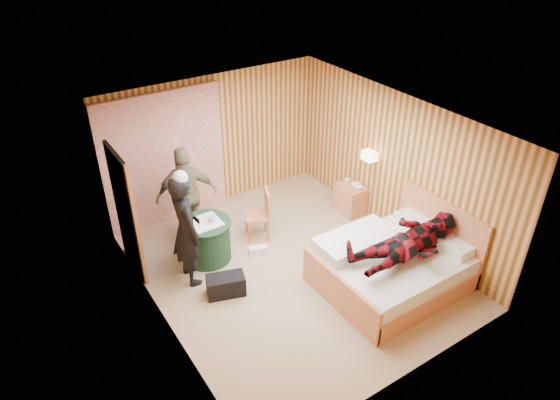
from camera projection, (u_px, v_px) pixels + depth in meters
floor at (290, 268)px, 7.98m from camera, size 4.20×5.00×0.01m
ceiling at (292, 123)px, 6.68m from camera, size 4.20×5.00×0.01m
wall_back at (214, 142)px, 9.11m from camera, size 4.20×0.02×2.50m
wall_left at (155, 249)px, 6.35m from camera, size 0.02×5.00×2.50m
wall_right at (395, 166)px, 8.31m from camera, size 0.02×5.00×2.50m
curtain at (165, 159)px, 8.62m from camera, size 2.20×0.08×2.40m
doorway at (125, 213)px, 7.49m from camera, size 0.06×0.90×2.05m
wall_lamp at (369, 156)px, 8.52m from camera, size 0.26×0.24×0.16m
bed at (393, 265)px, 7.54m from camera, size 2.12×1.67×1.15m
nightstand at (350, 198)px, 9.28m from camera, size 0.42×0.57×0.55m
round_table at (207, 240)px, 8.03m from camera, size 0.80×0.80×0.71m
chair_far at (190, 212)px, 8.40m from camera, size 0.47×0.47×0.93m
chair_near at (261, 211)px, 8.46m from camera, size 0.53×0.53×0.90m
duffel_bag at (226, 285)px, 7.40m from camera, size 0.63×0.46×0.32m
sneaker_left at (218, 247)px, 8.38m from camera, size 0.26×0.12×0.11m
sneaker_right at (258, 250)px, 8.28m from camera, size 0.33×0.22×0.14m
woman_standing at (186, 230)px, 7.32m from camera, size 0.47×0.68×1.80m
man_at_table at (187, 195)px, 8.25m from camera, size 1.08×0.64×1.72m
man_on_bed at (412, 235)px, 7.04m from camera, size 0.86×0.67×1.77m
book_lower at (353, 187)px, 9.10m from camera, size 0.20×0.25×0.02m
book_upper at (353, 186)px, 9.09m from camera, size 0.24×0.27×0.02m
cup_nightstand at (347, 181)px, 9.21m from camera, size 0.11×0.11×0.09m
cup_table at (212, 219)px, 7.83m from camera, size 0.15×0.15×0.10m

